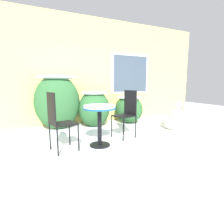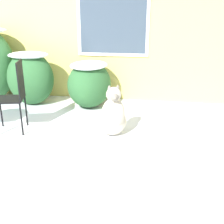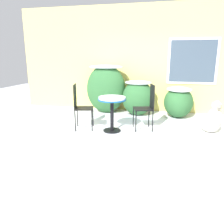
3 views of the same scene
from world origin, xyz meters
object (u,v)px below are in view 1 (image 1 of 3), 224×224
object	(u,v)px
patio_chair_far_side	(59,120)
patio_chair_near_table	(127,112)
patio_table	(99,114)
dog	(174,119)

from	to	relation	value
patio_chair_far_side	patio_chair_near_table	bearing A→B (deg)	-92.75
patio_table	patio_chair_near_table	world-z (taller)	patio_chair_near_table
dog	patio_chair_near_table	bearing A→B (deg)	164.29
patio_chair_near_table	patio_chair_far_side	size ratio (longest dim) A/B	1.00
patio_table	dog	bearing A→B (deg)	9.08
patio_chair_near_table	dog	world-z (taller)	patio_chair_near_table
dog	patio_table	bearing A→B (deg)	171.30
patio_chair_far_side	dog	world-z (taller)	patio_chair_far_side
patio_table	patio_chair_far_side	xyz separation A→B (m)	(-0.76, 0.01, -0.05)
patio_table	patio_chair_near_table	bearing A→B (deg)	21.63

